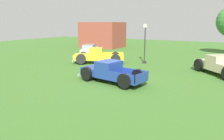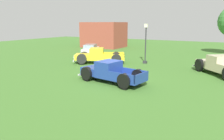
# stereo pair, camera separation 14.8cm
# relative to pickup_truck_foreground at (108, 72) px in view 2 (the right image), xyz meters

# --- Properties ---
(ground_plane) EXTENTS (80.00, 80.00, 0.00)m
(ground_plane) POSITION_rel_pickup_truck_foreground_xyz_m (0.40, 0.27, -0.72)
(ground_plane) COLOR #3D6B28
(pickup_truck_foreground) EXTENTS (5.14, 2.57, 1.51)m
(pickup_truck_foreground) POSITION_rel_pickup_truck_foreground_xyz_m (0.00, 0.00, 0.00)
(pickup_truck_foreground) COLOR navy
(pickup_truck_foreground) RESTS_ON ground_plane
(pickup_truck_behind_left) EXTENTS (5.42, 4.07, 1.58)m
(pickup_truck_behind_left) POSITION_rel_pickup_truck_foreground_xyz_m (-4.81, 5.70, 0.04)
(pickup_truck_behind_left) COLOR yellow
(pickup_truck_behind_left) RESTS_ON ground_plane
(pickup_truck_behind_right) EXTENTS (4.77, 5.05, 1.58)m
(pickup_truck_behind_right) POSITION_rel_pickup_truck_foreground_xyz_m (6.68, 6.34, 0.03)
(pickup_truck_behind_right) COLOR #C6B793
(pickup_truck_behind_right) RESTS_ON ground_plane
(sedan_distant_a) EXTENTS (3.09, 4.36, 1.35)m
(sedan_distant_a) POSITION_rel_pickup_truck_foreground_xyz_m (-9.19, 10.88, -0.01)
(sedan_distant_a) COLOR silver
(sedan_distant_a) RESTS_ON ground_plane
(lamp_post_near) EXTENTS (0.36, 0.36, 4.11)m
(lamp_post_near) POSITION_rel_pickup_truck_foreground_xyz_m (-0.33, 8.11, 1.44)
(lamp_post_near) COLOR #2D2D33
(lamp_post_near) RESTS_ON ground_plane
(brick_pavilion) EXTENTS (6.71, 5.08, 4.27)m
(brick_pavilion) POSITION_rel_pickup_truck_foreground_xyz_m (-12.40, 19.51, 1.42)
(brick_pavilion) COLOR brown
(brick_pavilion) RESTS_ON ground_plane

